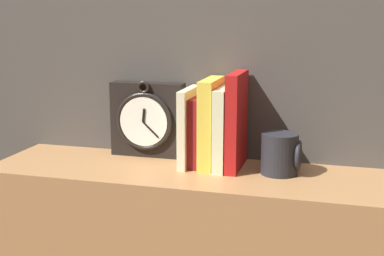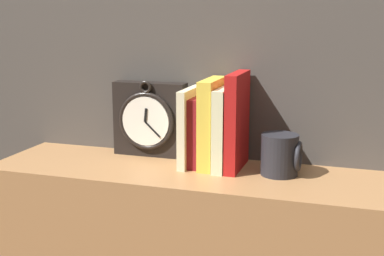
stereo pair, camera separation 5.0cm
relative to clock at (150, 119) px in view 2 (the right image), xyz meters
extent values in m
cube|color=#47423D|center=(0.15, 0.06, 0.28)|extent=(6.00, 0.05, 2.60)
cube|color=black|center=(0.00, 0.01, 0.00)|extent=(0.20, 0.05, 0.20)
torus|color=black|center=(0.00, -0.02, 0.00)|extent=(0.15, 0.01, 0.15)
cylinder|color=white|center=(0.00, -0.03, 0.00)|extent=(0.13, 0.01, 0.13)
cube|color=black|center=(0.00, -0.03, 0.02)|extent=(0.01, 0.00, 0.04)
cube|color=black|center=(0.02, -0.03, -0.02)|extent=(0.04, 0.00, 0.04)
torus|color=black|center=(0.00, -0.02, 0.09)|extent=(0.03, 0.01, 0.03)
cube|color=beige|center=(0.13, -0.05, 0.00)|extent=(0.02, 0.15, 0.19)
cube|color=maroon|center=(0.15, -0.04, -0.01)|extent=(0.03, 0.13, 0.17)
cube|color=yellow|center=(0.19, -0.05, 0.01)|extent=(0.04, 0.15, 0.22)
cube|color=beige|center=(0.22, -0.05, 0.00)|extent=(0.03, 0.16, 0.20)
cube|color=#AE1715|center=(0.25, -0.05, 0.02)|extent=(0.03, 0.15, 0.24)
cylinder|color=#232328|center=(0.36, -0.07, -0.05)|extent=(0.09, 0.09, 0.10)
torus|color=#232328|center=(0.40, -0.07, -0.05)|extent=(0.01, 0.07, 0.07)
camera|label=1|loc=(0.49, -1.31, 0.28)|focal=50.00mm
camera|label=2|loc=(0.54, -1.30, 0.28)|focal=50.00mm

